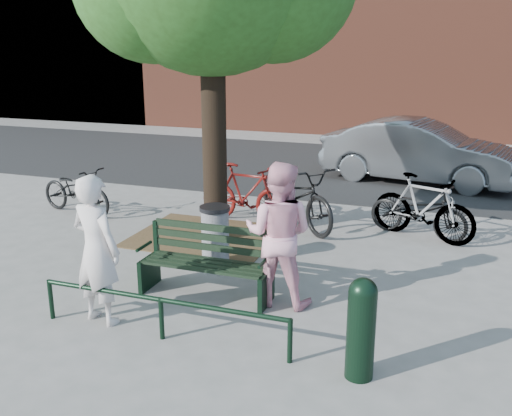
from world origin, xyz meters
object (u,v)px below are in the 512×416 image
at_px(park_bench, 208,260).
at_px(bollard, 361,325).
at_px(person_right, 279,234).
at_px(person_left, 96,250).
at_px(litter_bin, 215,236).
at_px(bicycle_c, 297,196).
at_px(parked_car, 419,152).

distance_m(park_bench, bollard, 2.58).
bearing_deg(person_right, park_bench, 3.86).
relative_size(person_left, litter_bin, 1.96).
xyz_separation_m(person_left, bicycle_c, (1.22, 4.33, -0.33)).
bearing_deg(parked_car, bicycle_c, 167.03).
bearing_deg(park_bench, parked_car, 73.95).
height_order(person_left, bollard, person_left).
height_order(person_left, person_right, person_right).
distance_m(bollard, bicycle_c, 4.89).
distance_m(park_bench, person_left, 1.51).
bearing_deg(bollard, parked_car, 90.53).
distance_m(person_left, person_right, 2.21).
distance_m(person_right, litter_bin, 1.61).
height_order(park_bench, bicycle_c, bicycle_c).
xyz_separation_m(park_bench, bollard, (2.23, -1.30, 0.09)).
xyz_separation_m(person_right, parked_car, (1.20, 7.39, -0.18)).
bearing_deg(bicycle_c, bollard, -116.39).
bearing_deg(bicycle_c, person_left, -155.05).
bearing_deg(person_left, person_right, -135.34).
xyz_separation_m(bollard, litter_bin, (-2.54, 2.27, -0.10)).
bearing_deg(bollard, litter_bin, 138.20).
relative_size(person_right, bollard, 1.73).
bearing_deg(park_bench, person_right, 4.28).
distance_m(person_left, bicycle_c, 4.51).
height_order(person_right, bicycle_c, person_right).
distance_m(bollard, parked_car, 8.76).
relative_size(park_bench, litter_bin, 1.89).
bearing_deg(litter_bin, bicycle_c, 74.28).
xyz_separation_m(park_bench, bicycle_c, (0.32, 3.20, 0.10)).
bearing_deg(litter_bin, person_right, -35.45).
xyz_separation_m(bicycle_c, parked_car, (1.83, 4.25, 0.17)).
relative_size(person_left, parked_car, 0.40).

